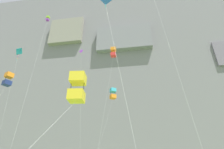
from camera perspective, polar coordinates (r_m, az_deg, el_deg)
cliff_face at (r=65.01m, az=5.19°, el=-1.35°), size 180.00×31.44×61.30m
kite_diamond_front_field at (r=49.93m, az=-27.48°, el=6.04°), size 2.75×2.74×28.82m
kite_box_upper_right at (r=32.60m, az=-30.14°, el=-1.32°), size 1.44×5.42×15.39m
kite_box_low_left at (r=32.62m, az=0.43°, el=7.06°), size 3.10×1.64×21.42m
kite_delta_high_left at (r=19.13m, az=-1.89°, el=19.54°), size 3.59×3.99×16.62m
kite_box_low_center at (r=36.28m, az=0.30°, el=-6.09°), size 3.47×5.64×16.34m
kite_box_upper_mid at (r=13.54m, az=-10.99°, el=-4.01°), size 2.22×6.21×8.28m
kite_box_near_cliff at (r=41.97m, az=-19.79°, el=16.13°), size 3.20×6.14×30.75m
kite_diamond_upper_left at (r=45.53m, az=-9.80°, el=5.00°), size 3.23×1.65×29.27m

